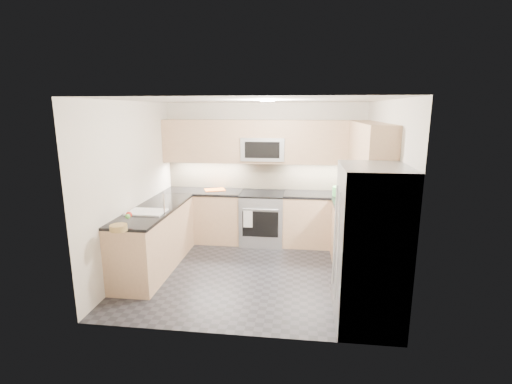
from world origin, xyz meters
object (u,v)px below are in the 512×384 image
Objects in this scene: refrigerator at (370,247)px; utensil_bowl at (340,191)px; cutting_board at (215,190)px; gas_range at (262,219)px; microwave at (263,149)px; fruit_basket at (118,228)px.

refrigerator is 6.68× the size of utensil_bowl.
utensil_bowl is 2.24m from cutting_board.
microwave reaches higher than gas_range.
microwave is at bearing 90.00° from gas_range.
utensil_bowl is (1.35, -0.10, 0.56)m from gas_range.
refrigerator is at bearing -59.12° from gas_range.
refrigerator reaches higher than cutting_board.
utensil_bowl is 1.30× the size of fruit_basket.
microwave is 3.68× the size of fruit_basket.
utensil_bowl is (1.35, -0.23, -0.68)m from microwave.
utensil_bowl reaches higher than fruit_basket.
cutting_board is at bearing 75.80° from fruit_basket.
refrigerator reaches higher than utensil_bowl.
cutting_board is (-2.34, 2.51, 0.05)m from refrigerator.
cutting_board is 2.51m from fruit_basket.
utensil_bowl is 0.75× the size of cutting_board.
gas_range is at bearing -90.00° from microwave.
fruit_basket is at bearing -104.20° from cutting_board.
cutting_board is (-2.23, 0.19, -0.07)m from utensil_bowl.
cutting_board reaches higher than gas_range.
utensil_bowl is at bearing 38.25° from fruit_basket.
cutting_board is at bearing 132.91° from refrigerator.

